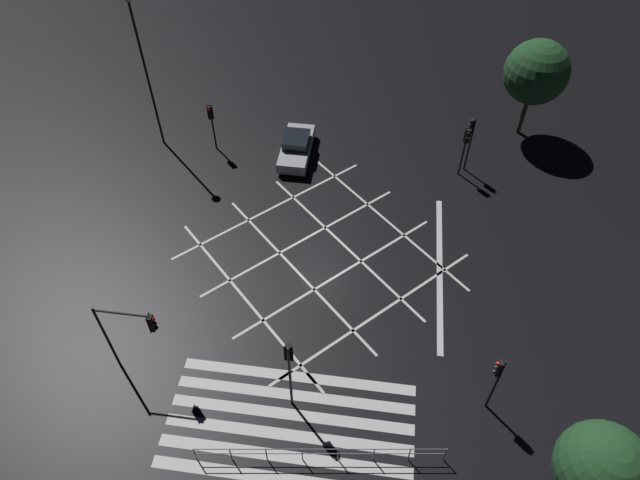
{
  "coord_description": "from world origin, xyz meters",
  "views": [
    {
      "loc": [
        2.65,
        -19.5,
        22.83
      ],
      "look_at": [
        0.0,
        0.0,
        1.34
      ],
      "focal_mm": 32.0,
      "sensor_mm": 36.0,
      "label": 1
    }
  ],
  "objects_px": {
    "traffic_light_se_main": "(497,375)",
    "traffic_light_nw_cross": "(211,118)",
    "traffic_light_ne_cross": "(466,143)",
    "street_lamp_east": "(139,44)",
    "street_tree_near": "(603,469)",
    "traffic_light_sw_main": "(130,328)",
    "traffic_light_ne_main": "(471,134)",
    "street_tree_far": "(536,72)",
    "traffic_light_median_south": "(290,364)",
    "waiting_car": "(296,147)"
  },
  "relations": [
    {
      "from": "traffic_light_sw_main",
      "to": "waiting_car",
      "type": "height_order",
      "value": "traffic_light_sw_main"
    },
    {
      "from": "traffic_light_median_south",
      "to": "traffic_light_sw_main",
      "type": "height_order",
      "value": "traffic_light_median_south"
    },
    {
      "from": "traffic_light_median_south",
      "to": "traffic_light_ne_cross",
      "type": "height_order",
      "value": "traffic_light_median_south"
    },
    {
      "from": "traffic_light_ne_cross",
      "to": "waiting_car",
      "type": "relative_size",
      "value": 0.79
    },
    {
      "from": "traffic_light_ne_main",
      "to": "street_tree_far",
      "type": "relative_size",
      "value": 0.58
    },
    {
      "from": "traffic_light_ne_main",
      "to": "waiting_car",
      "type": "height_order",
      "value": "traffic_light_ne_main"
    },
    {
      "from": "traffic_light_se_main",
      "to": "traffic_light_median_south",
      "type": "bearing_deg",
      "value": 6.39
    },
    {
      "from": "traffic_light_sw_main",
      "to": "traffic_light_nw_cross",
      "type": "bearing_deg",
      "value": 93.48
    },
    {
      "from": "traffic_light_ne_main",
      "to": "street_tree_far",
      "type": "xyz_separation_m",
      "value": [
        3.74,
        4.26,
        1.75
      ]
    },
    {
      "from": "traffic_light_median_south",
      "to": "street_tree_far",
      "type": "relative_size",
      "value": 0.7
    },
    {
      "from": "traffic_light_sw_main",
      "to": "waiting_car",
      "type": "xyz_separation_m",
      "value": [
        4.22,
        15.8,
        -2.56
      ]
    },
    {
      "from": "traffic_light_se_main",
      "to": "waiting_car",
      "type": "height_order",
      "value": "traffic_light_se_main"
    },
    {
      "from": "traffic_light_median_south",
      "to": "traffic_light_sw_main",
      "type": "bearing_deg",
      "value": 83.93
    },
    {
      "from": "traffic_light_nw_cross",
      "to": "traffic_light_ne_cross",
      "type": "xyz_separation_m",
      "value": [
        15.21,
        -0.45,
        0.1
      ]
    },
    {
      "from": "traffic_light_nw_cross",
      "to": "traffic_light_sw_main",
      "type": "distance_m",
      "value": 15.75
    },
    {
      "from": "traffic_light_nw_cross",
      "to": "traffic_light_sw_main",
      "type": "height_order",
      "value": "traffic_light_sw_main"
    },
    {
      "from": "traffic_light_ne_main",
      "to": "street_lamp_east",
      "type": "bearing_deg",
      "value": -0.15
    },
    {
      "from": "traffic_light_ne_cross",
      "to": "traffic_light_se_main",
      "type": "bearing_deg",
      "value": 2.45
    },
    {
      "from": "traffic_light_se_main",
      "to": "street_tree_near",
      "type": "relative_size",
      "value": 0.7
    },
    {
      "from": "traffic_light_se_main",
      "to": "traffic_light_median_south",
      "type": "distance_m",
      "value": 8.23
    },
    {
      "from": "traffic_light_ne_main",
      "to": "traffic_light_median_south",
      "type": "bearing_deg",
      "value": 64.87
    },
    {
      "from": "traffic_light_ne_cross",
      "to": "waiting_car",
      "type": "distance_m",
      "value": 10.21
    },
    {
      "from": "traffic_light_sw_main",
      "to": "traffic_light_se_main",
      "type": "bearing_deg",
      "value": 0.75
    },
    {
      "from": "traffic_light_se_main",
      "to": "traffic_light_sw_main",
      "type": "distance_m",
      "value": 14.91
    },
    {
      "from": "traffic_light_ne_cross",
      "to": "street_tree_near",
      "type": "distance_m",
      "value": 19.13
    },
    {
      "from": "traffic_light_ne_main",
      "to": "street_tree_near",
      "type": "relative_size",
      "value": 0.71
    },
    {
      "from": "traffic_light_ne_main",
      "to": "waiting_car",
      "type": "xyz_separation_m",
      "value": [
        -10.29,
        -0.04,
        -2.01
      ]
    },
    {
      "from": "traffic_light_se_main",
      "to": "traffic_light_ne_main",
      "type": "bearing_deg",
      "value": -88.58
    },
    {
      "from": "traffic_light_sw_main",
      "to": "street_lamp_east",
      "type": "xyz_separation_m",
      "value": [
        -4.47,
        15.89,
        3.62
      ]
    },
    {
      "from": "traffic_light_nw_cross",
      "to": "traffic_light_ne_main",
      "type": "relative_size",
      "value": 0.88
    },
    {
      "from": "traffic_light_ne_cross",
      "to": "street_tree_near",
      "type": "bearing_deg",
      "value": 10.95
    },
    {
      "from": "traffic_light_ne_main",
      "to": "street_lamp_east",
      "type": "relative_size",
      "value": 0.38
    },
    {
      "from": "traffic_light_nw_cross",
      "to": "street_lamp_east",
      "type": "relative_size",
      "value": 0.34
    },
    {
      "from": "traffic_light_median_south",
      "to": "waiting_car",
      "type": "bearing_deg",
      "value": 8.69
    },
    {
      "from": "traffic_light_se_main",
      "to": "street_tree_near",
      "type": "distance_m",
      "value": 4.84
    },
    {
      "from": "traffic_light_nw_cross",
      "to": "traffic_light_ne_main",
      "type": "xyz_separation_m",
      "value": [
        15.47,
        0.14,
        0.31
      ]
    },
    {
      "from": "traffic_light_ne_cross",
      "to": "street_tree_near",
      "type": "height_order",
      "value": "street_tree_near"
    },
    {
      "from": "street_lamp_east",
      "to": "street_tree_near",
      "type": "height_order",
      "value": "street_lamp_east"
    },
    {
      "from": "waiting_car",
      "to": "traffic_light_median_south",
      "type": "bearing_deg",
      "value": 8.69
    },
    {
      "from": "traffic_light_se_main",
      "to": "street_tree_far",
      "type": "relative_size",
      "value": 0.57
    },
    {
      "from": "traffic_light_se_main",
      "to": "traffic_light_nw_cross",
      "type": "height_order",
      "value": "traffic_light_se_main"
    },
    {
      "from": "street_lamp_east",
      "to": "traffic_light_median_south",
      "type": "bearing_deg",
      "value": -55.98
    },
    {
      "from": "traffic_light_se_main",
      "to": "traffic_light_median_south",
      "type": "xyz_separation_m",
      "value": [
        -8.16,
        -0.91,
        0.55
      ]
    },
    {
      "from": "street_tree_near",
      "to": "street_tree_far",
      "type": "xyz_separation_m",
      "value": [
        0.37,
        23.59,
        0.83
      ]
    },
    {
      "from": "traffic_light_ne_cross",
      "to": "street_lamp_east",
      "type": "distance_m",
      "value": 19.24
    },
    {
      "from": "traffic_light_ne_main",
      "to": "street_tree_far",
      "type": "height_order",
      "value": "street_tree_far"
    },
    {
      "from": "traffic_light_se_main",
      "to": "traffic_light_sw_main",
      "type": "relative_size",
      "value": 0.83
    },
    {
      "from": "street_lamp_east",
      "to": "street_tree_far",
      "type": "height_order",
      "value": "street_lamp_east"
    },
    {
      "from": "street_tree_far",
      "to": "waiting_car",
      "type": "distance_m",
      "value": 15.15
    },
    {
      "from": "traffic_light_sw_main",
      "to": "traffic_light_ne_main",
      "type": "xyz_separation_m",
      "value": [
        14.51,
        15.84,
        -0.55
      ]
    }
  ]
}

